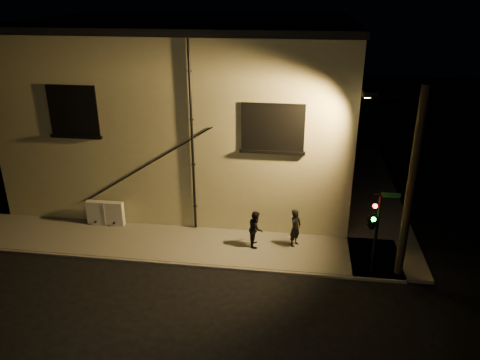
# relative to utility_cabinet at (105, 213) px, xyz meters

# --- Properties ---
(ground) EXTENTS (90.00, 90.00, 0.00)m
(ground) POSITION_rel_utility_cabinet_xyz_m (5.98, -2.70, -0.69)
(ground) COLOR black
(sidewalk) EXTENTS (21.00, 16.00, 0.12)m
(sidewalk) POSITION_rel_utility_cabinet_xyz_m (7.20, 1.69, -0.63)
(sidewalk) COLOR #65655B
(sidewalk) RESTS_ON ground
(building) EXTENTS (16.20, 12.23, 8.80)m
(building) POSITION_rel_utility_cabinet_xyz_m (2.98, 6.29, 3.72)
(building) COLOR #C6C18E
(building) RESTS_ON ground
(utility_cabinet) EXTENTS (1.73, 0.29, 1.14)m
(utility_cabinet) POSITION_rel_utility_cabinet_xyz_m (0.00, 0.00, 0.00)
(utility_cabinet) COLOR silver
(utility_cabinet) RESTS_ON sidewalk
(pedestrian_a) EXTENTS (0.65, 0.72, 1.65)m
(pedestrian_a) POSITION_rel_utility_cabinet_xyz_m (8.71, -0.71, 0.26)
(pedestrian_a) COLOR black
(pedestrian_a) RESTS_ON sidewalk
(pedestrian_b) EXTENTS (0.63, 0.79, 1.57)m
(pedestrian_b) POSITION_rel_utility_cabinet_xyz_m (7.06, -0.92, 0.22)
(pedestrian_b) COLOR black
(pedestrian_b) RESTS_ON sidewalk
(traffic_signal) EXTENTS (1.18, 1.95, 3.34)m
(traffic_signal) POSITION_rel_utility_cabinet_xyz_m (11.52, -2.38, 1.67)
(traffic_signal) COLOR black
(traffic_signal) RESTS_ON sidewalk
(streetlamp_pole) EXTENTS (2.03, 1.39, 7.37)m
(streetlamp_pole) POSITION_rel_utility_cabinet_xyz_m (12.64, -2.16, 3.21)
(streetlamp_pole) COLOR black
(streetlamp_pole) RESTS_ON ground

